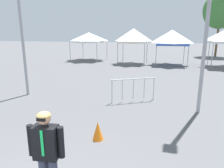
# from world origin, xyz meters

# --- Properties ---
(canopy_tent_far_right) EXTENTS (3.50, 3.50, 3.15)m
(canopy_tent_far_right) POSITION_xyz_m (-7.20, 20.50, 2.59)
(canopy_tent_far_right) COLOR #9E9EA3
(canopy_tent_far_right) RESTS_ON ground
(canopy_tent_behind_center) EXTENTS (2.80, 2.80, 3.54)m
(canopy_tent_behind_center) POSITION_xyz_m (-1.85, 19.12, 2.80)
(canopy_tent_behind_center) COLOR #9E9EA3
(canopy_tent_behind_center) RESTS_ON ground
(canopy_tent_behind_left) EXTENTS (3.15, 3.15, 3.39)m
(canopy_tent_behind_left) POSITION_xyz_m (1.89, 19.25, 2.65)
(canopy_tent_behind_left) COLOR #9E9EA3
(canopy_tent_behind_left) RESTS_ON ground
(person_foreground) EXTENTS (0.64, 0.30, 1.78)m
(person_foreground) POSITION_xyz_m (-0.07, 0.95, 1.03)
(person_foreground) COLOR #33384C
(person_foreground) RESTS_ON ground
(tree_behind_tents_right) EXTENTS (4.28, 4.28, 8.33)m
(tree_behind_tents_right) POSITION_xyz_m (7.69, 28.84, 5.96)
(tree_behind_tents_right) COLOR brown
(tree_behind_tents_right) RESTS_ON ground
(crowd_barrier_mid_lot) EXTENTS (1.85, 1.09, 1.08)m
(crowd_barrier_mid_lot) POSITION_xyz_m (0.36, 7.08, 0.75)
(crowd_barrier_mid_lot) COLOR #B7BABF
(crowd_barrier_mid_lot) RESTS_ON ground
(traffic_cone_lot_center) EXTENTS (0.32, 0.32, 0.55)m
(traffic_cone_lot_center) POSITION_xyz_m (-0.01, 3.36, 0.28)
(traffic_cone_lot_center) COLOR orange
(traffic_cone_lot_center) RESTS_ON ground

